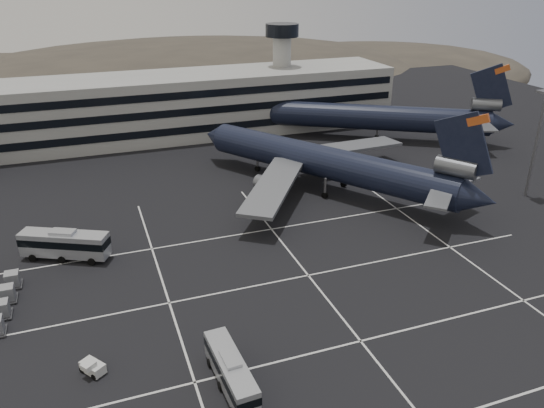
# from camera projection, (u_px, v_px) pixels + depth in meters

# --- Properties ---
(ground) EXTENTS (260.00, 260.00, 0.00)m
(ground) POSITION_uv_depth(u_px,v_px,m) (227.00, 312.00, 61.39)
(ground) COLOR black
(ground) RESTS_ON ground
(lane_markings) EXTENTS (90.00, 55.62, 0.01)m
(lane_markings) POSITION_uv_depth(u_px,v_px,m) (233.00, 306.00, 62.30)
(lane_markings) COLOR silver
(lane_markings) RESTS_ON ground
(terminal) EXTENTS (125.00, 26.00, 24.00)m
(terminal) POSITION_uv_depth(u_px,v_px,m) (128.00, 111.00, 118.56)
(terminal) COLOR gray
(terminal) RESTS_ON ground
(hills) EXTENTS (352.00, 180.00, 44.00)m
(hills) POSITION_uv_depth(u_px,v_px,m) (159.00, 95.00, 217.58)
(hills) COLOR #38332B
(hills) RESTS_ON ground
(lightpole_right) EXTENTS (2.40, 2.40, 18.28)m
(lightpole_right) POSITION_uv_depth(u_px,v_px,m) (539.00, 130.00, 87.43)
(lightpole_right) COLOR slate
(lightpole_right) RESTS_ON ground
(trijet_main) EXTENTS (40.89, 51.13, 18.08)m
(trijet_main) POSITION_uv_depth(u_px,v_px,m) (328.00, 163.00, 92.24)
(trijet_main) COLOR black
(trijet_main) RESTS_ON ground
(trijet_far) EXTENTS (51.87, 36.24, 18.08)m
(trijet_far) POSITION_uv_depth(u_px,v_px,m) (383.00, 117.00, 119.36)
(trijet_far) COLOR black
(trijet_far) RESTS_ON ground
(bus_near) EXTENTS (2.96, 10.08, 3.52)m
(bus_near) POSITION_uv_depth(u_px,v_px,m) (231.00, 371.00, 49.70)
(bus_near) COLOR #A1A3A9
(bus_near) RESTS_ON ground
(bus_far) EXTENTS (11.95, 7.90, 4.24)m
(bus_far) POSITION_uv_depth(u_px,v_px,m) (65.00, 243.00, 71.62)
(bus_far) COLOR #A1A3A9
(bus_far) RESTS_ON ground
(tug_b) EXTENTS (2.64, 2.85, 1.58)m
(tug_b) POSITION_uv_depth(u_px,v_px,m) (93.00, 367.00, 51.91)
(tug_b) COLOR silver
(tug_b) RESTS_ON ground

